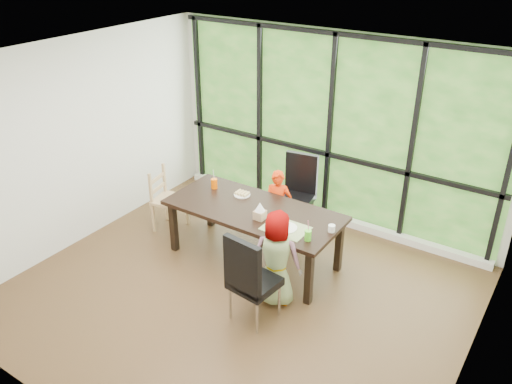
{
  "coord_description": "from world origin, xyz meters",
  "views": [
    {
      "loc": [
        2.91,
        -4.03,
        3.88
      ],
      "look_at": [
        -0.14,
        0.58,
        1.05
      ],
      "focal_mm": 36.82,
      "sensor_mm": 36.0,
      "label": 1
    }
  ],
  "objects_px": {
    "chair_end_beech": "(169,200)",
    "orange_cup": "(214,184)",
    "plate_far": "(242,195)",
    "chair_window_leather": "(296,194)",
    "chair_interior_leather": "(255,277)",
    "child_older": "(275,258)",
    "tissue_box": "(260,215)",
    "green_cup": "(308,235)",
    "plate_near": "(285,228)",
    "white_mug": "(332,228)",
    "child_toddler": "(278,206)",
    "dining_table": "(254,234)"
  },
  "relations": [
    {
      "from": "chair_end_beech",
      "to": "orange_cup",
      "type": "distance_m",
      "value": 0.78
    },
    {
      "from": "plate_far",
      "to": "chair_window_leather",
      "type": "bearing_deg",
      "value": 63.85
    },
    {
      "from": "chair_interior_leather",
      "to": "chair_end_beech",
      "type": "bearing_deg",
      "value": -18.22
    },
    {
      "from": "chair_interior_leather",
      "to": "child_older",
      "type": "relative_size",
      "value": 0.94
    },
    {
      "from": "child_older",
      "to": "tissue_box",
      "type": "relative_size",
      "value": 9.17
    },
    {
      "from": "green_cup",
      "to": "plate_near",
      "type": "bearing_deg",
      "value": 166.87
    },
    {
      "from": "chair_window_leather",
      "to": "orange_cup",
      "type": "relative_size",
      "value": 8.11
    },
    {
      "from": "chair_interior_leather",
      "to": "white_mug",
      "type": "distance_m",
      "value": 1.08
    },
    {
      "from": "plate_near",
      "to": "child_toddler",
      "type": "bearing_deg",
      "value": 126.15
    },
    {
      "from": "green_cup",
      "to": "tissue_box",
      "type": "distance_m",
      "value": 0.71
    },
    {
      "from": "chair_interior_leather",
      "to": "plate_far",
      "type": "xyz_separation_m",
      "value": [
        -0.95,
        1.14,
        0.22
      ]
    },
    {
      "from": "green_cup",
      "to": "tissue_box",
      "type": "relative_size",
      "value": 0.97
    },
    {
      "from": "chair_window_leather",
      "to": "chair_interior_leather",
      "type": "height_order",
      "value": "same"
    },
    {
      "from": "dining_table",
      "to": "plate_far",
      "type": "relative_size",
      "value": 10.29
    },
    {
      "from": "dining_table",
      "to": "chair_end_beech",
      "type": "bearing_deg",
      "value": 179.6
    },
    {
      "from": "chair_end_beech",
      "to": "child_older",
      "type": "height_order",
      "value": "child_older"
    },
    {
      "from": "chair_window_leather",
      "to": "dining_table",
      "type": "bearing_deg",
      "value": -102.54
    },
    {
      "from": "plate_far",
      "to": "tissue_box",
      "type": "relative_size",
      "value": 1.7
    },
    {
      "from": "dining_table",
      "to": "tissue_box",
      "type": "relative_size",
      "value": 17.55
    },
    {
      "from": "dining_table",
      "to": "tissue_box",
      "type": "height_order",
      "value": "tissue_box"
    },
    {
      "from": "chair_end_beech",
      "to": "chair_interior_leather",
      "type": "bearing_deg",
      "value": -126.25
    },
    {
      "from": "plate_far",
      "to": "white_mug",
      "type": "bearing_deg",
      "value": -7.25
    },
    {
      "from": "chair_window_leather",
      "to": "orange_cup",
      "type": "height_order",
      "value": "chair_window_leather"
    },
    {
      "from": "chair_end_beech",
      "to": "plate_near",
      "type": "bearing_deg",
      "value": -107.61
    },
    {
      "from": "tissue_box",
      "to": "chair_interior_leather",
      "type": "bearing_deg",
      "value": -60.47
    },
    {
      "from": "child_toddler",
      "to": "child_older",
      "type": "bearing_deg",
      "value": -79.49
    },
    {
      "from": "chair_end_beech",
      "to": "white_mug",
      "type": "relative_size",
      "value": 10.94
    },
    {
      "from": "tissue_box",
      "to": "dining_table",
      "type": "bearing_deg",
      "value": 140.03
    },
    {
      "from": "child_older",
      "to": "orange_cup",
      "type": "bearing_deg",
      "value": -42.76
    },
    {
      "from": "plate_near",
      "to": "orange_cup",
      "type": "bearing_deg",
      "value": 164.19
    },
    {
      "from": "chair_interior_leather",
      "to": "child_toddler",
      "type": "relative_size",
      "value": 1.06
    },
    {
      "from": "child_older",
      "to": "plate_near",
      "type": "bearing_deg",
      "value": -92.41
    },
    {
      "from": "child_older",
      "to": "chair_end_beech",
      "type": "bearing_deg",
      "value": -30.41
    },
    {
      "from": "dining_table",
      "to": "chair_interior_leather",
      "type": "bearing_deg",
      "value": -55.75
    },
    {
      "from": "plate_near",
      "to": "chair_window_leather",
      "type": "bearing_deg",
      "value": 113.77
    },
    {
      "from": "child_toddler",
      "to": "plate_far",
      "type": "relative_size",
      "value": 4.78
    },
    {
      "from": "chair_window_leather",
      "to": "green_cup",
      "type": "bearing_deg",
      "value": -65.24
    },
    {
      "from": "plate_far",
      "to": "white_mug",
      "type": "relative_size",
      "value": 2.6
    },
    {
      "from": "white_mug",
      "to": "tissue_box",
      "type": "relative_size",
      "value": 0.65
    },
    {
      "from": "child_toddler",
      "to": "tissue_box",
      "type": "bearing_deg",
      "value": -94.44
    },
    {
      "from": "chair_interior_leather",
      "to": "child_older",
      "type": "height_order",
      "value": "child_older"
    },
    {
      "from": "plate_near",
      "to": "orange_cup",
      "type": "distance_m",
      "value": 1.37
    },
    {
      "from": "plate_far",
      "to": "white_mug",
      "type": "height_order",
      "value": "white_mug"
    },
    {
      "from": "plate_near",
      "to": "white_mug",
      "type": "height_order",
      "value": "white_mug"
    },
    {
      "from": "chair_interior_leather",
      "to": "orange_cup",
      "type": "height_order",
      "value": "chair_interior_leather"
    },
    {
      "from": "child_older",
      "to": "chair_window_leather",
      "type": "bearing_deg",
      "value": -83.98
    },
    {
      "from": "dining_table",
      "to": "plate_near",
      "type": "bearing_deg",
      "value": -18.9
    },
    {
      "from": "chair_end_beech",
      "to": "white_mug",
      "type": "distance_m",
      "value": 2.49
    },
    {
      "from": "dining_table",
      "to": "plate_near",
      "type": "relative_size",
      "value": 8.1
    },
    {
      "from": "chair_interior_leather",
      "to": "orange_cup",
      "type": "xyz_separation_m",
      "value": [
        -1.38,
        1.11,
        0.28
      ]
    }
  ]
}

